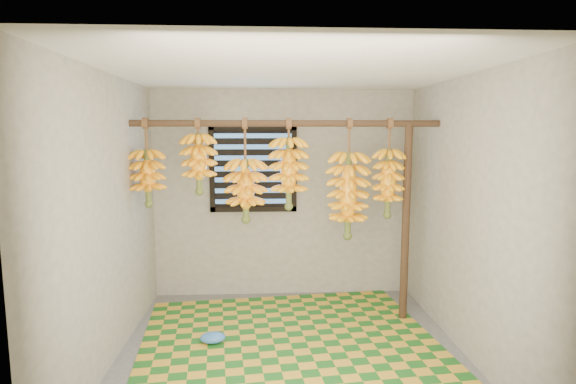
{
  "coord_description": "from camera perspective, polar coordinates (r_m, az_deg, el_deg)",
  "views": [
    {
      "loc": [
        -0.23,
        -3.68,
        1.91
      ],
      "look_at": [
        0.0,
        0.55,
        1.35
      ],
      "focal_mm": 28.0,
      "sensor_mm": 36.0,
      "label": 1
    }
  ],
  "objects": [
    {
      "name": "banana_bunch_a",
      "position": [
        4.54,
        -17.39,
        1.74
      ],
      "size": [
        0.33,
        0.33,
        0.85
      ],
      "color": "brown",
      "rests_on": "hanging_pole"
    },
    {
      "name": "floor",
      "position": [
        4.15,
        0.44,
        -19.93
      ],
      "size": [
        3.0,
        3.0,
        0.01
      ],
      "primitive_type": "cube",
      "color": "#535353",
      "rests_on": "ground"
    },
    {
      "name": "hanging_pole",
      "position": [
        4.38,
        -0.11,
        8.71
      ],
      "size": [
        3.0,
        0.06,
        0.06
      ],
      "primitive_type": "cylinder",
      "rotation": [
        0.0,
        1.57,
        0.0
      ],
      "color": "#462C1B",
      "rests_on": "wall_left"
    },
    {
      "name": "wall_left",
      "position": [
        3.96,
        -21.9,
        -3.35
      ],
      "size": [
        0.01,
        3.0,
        2.4
      ],
      "primitive_type": "cube",
      "color": "slate",
      "rests_on": "floor"
    },
    {
      "name": "window",
      "position": [
        5.17,
        -4.44,
        2.96
      ],
      "size": [
        1.0,
        0.04,
        1.0
      ],
      "color": "black",
      "rests_on": "wall_back"
    },
    {
      "name": "plastic_bag",
      "position": [
        4.35,
        -9.52,
        -17.78
      ],
      "size": [
        0.25,
        0.19,
        0.1
      ],
      "primitive_type": "ellipsoid",
      "rotation": [
        0.0,
        0.0,
        0.11
      ],
      "color": "#306AB6",
      "rests_on": "woven_mat"
    },
    {
      "name": "woven_mat",
      "position": [
        4.41,
        0.04,
        -18.03
      ],
      "size": [
        2.89,
        2.41,
        0.01
      ],
      "primitive_type": "cube",
      "rotation": [
        0.0,
        0.0,
        0.1
      ],
      "color": "#1A5A1A",
      "rests_on": "floor"
    },
    {
      "name": "wall_right",
      "position": [
        4.13,
        21.83,
        -2.91
      ],
      "size": [
        0.01,
        3.0,
        2.4
      ],
      "primitive_type": "cube",
      "color": "slate",
      "rests_on": "floor"
    },
    {
      "name": "banana_bunch_b",
      "position": [
        4.43,
        -11.26,
        3.53
      ],
      "size": [
        0.32,
        0.32,
        0.73
      ],
      "color": "brown",
      "rests_on": "hanging_pole"
    },
    {
      "name": "banana_bunch_f",
      "position": [
        4.58,
        12.59,
        1.11
      ],
      "size": [
        0.29,
        0.29,
        0.98
      ],
      "color": "brown",
      "rests_on": "hanging_pole"
    },
    {
      "name": "wall_back",
      "position": [
        5.24,
        -0.57,
        -0.27
      ],
      "size": [
        3.0,
        0.01,
        2.4
      ],
      "primitive_type": "cube",
      "color": "slate",
      "rests_on": "floor"
    },
    {
      "name": "banana_bunch_e",
      "position": [
        4.5,
        7.65,
        -0.44
      ],
      "size": [
        0.4,
        0.4,
        1.19
      ],
      "color": "brown",
      "rests_on": "hanging_pole"
    },
    {
      "name": "ceiling",
      "position": [
        3.72,
        0.48,
        15.19
      ],
      "size": [
        3.0,
        3.0,
        0.01
      ],
      "primitive_type": "cube",
      "color": "silver",
      "rests_on": "wall_back"
    },
    {
      "name": "banana_bunch_d",
      "position": [
        4.4,
        0.1,
        2.41
      ],
      "size": [
        0.36,
        0.36,
        0.88
      ],
      "color": "brown",
      "rests_on": "hanging_pole"
    },
    {
      "name": "banana_bunch_c",
      "position": [
        4.42,
        -5.4,
        0.2
      ],
      "size": [
        0.37,
        0.37,
        1.01
      ],
      "color": "brown",
      "rests_on": "hanging_pole"
    },
    {
      "name": "support_post",
      "position": [
        4.69,
        14.72,
        -3.9
      ],
      "size": [
        0.08,
        0.08,
        2.0
      ],
      "primitive_type": "cylinder",
      "color": "#462C1B",
      "rests_on": "floor"
    }
  ]
}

